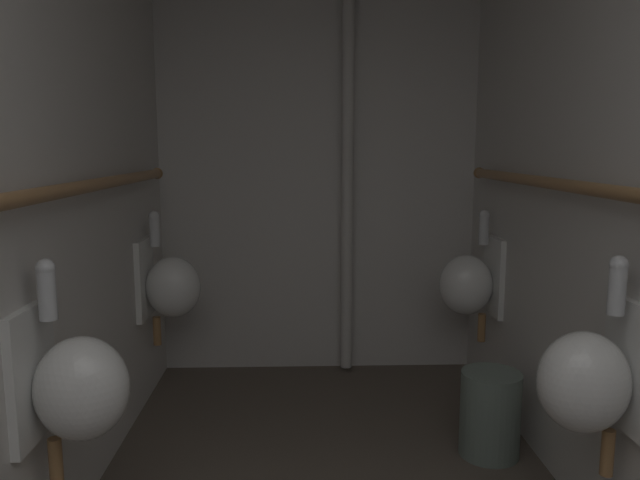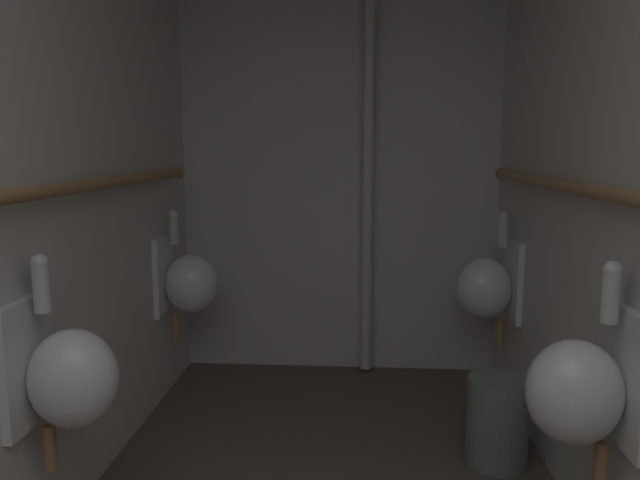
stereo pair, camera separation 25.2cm
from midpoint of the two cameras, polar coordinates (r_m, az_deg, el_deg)
The scene contains 9 objects.
wall_back at distance 3.83m, azimuth -2.10°, elevation 7.90°, with size 2.10×0.06×2.74m, color silver.
urinal_left_mid at distance 2.19m, azimuth -25.27°, elevation -12.32°, with size 0.32×0.30×0.76m.
urinal_left_far at distance 3.48m, azimuth -16.06°, elevation -4.13°, with size 0.32×0.30×0.76m.
urinal_right_mid at distance 2.18m, azimuth 21.07°, elevation -12.15°, with size 0.32×0.30×0.76m.
urinal_right_far at distance 3.48m, azimuth 11.94°, elevation -3.98°, with size 0.32×0.30×0.76m.
supply_pipe_left at distance 2.12m, azimuth -28.24°, elevation 3.70°, with size 0.06×3.25×0.06m.
supply_pipe_right at distance 2.10m, azimuth 24.05°, elevation 3.94°, with size 0.06×3.29×0.06m.
standpipe_back_wall at distance 3.72m, azimuth 0.66°, elevation 7.88°, with size 0.07×0.07×2.69m, color silver.
waste_bin at distance 2.99m, azimuth 13.35°, elevation -15.67°, with size 0.28×0.28×0.40m, color slate.
Camera 1 is at (-0.11, 0.10, 1.43)m, focal length 33.95 mm.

